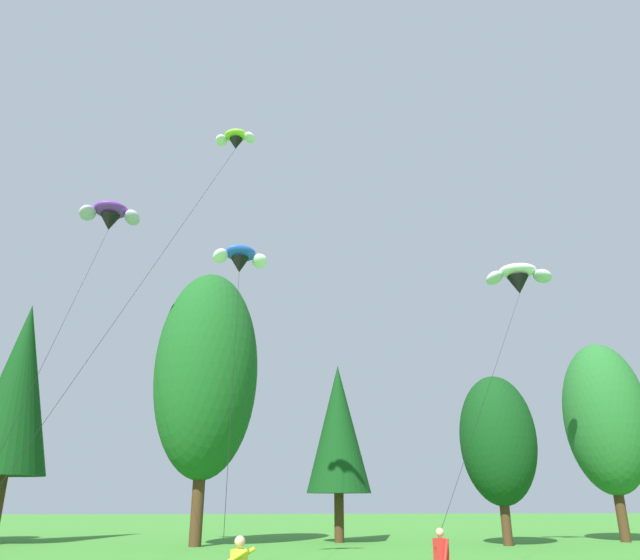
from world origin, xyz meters
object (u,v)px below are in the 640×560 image
(parafoil_kite_mid_blue_white, at_px, (240,259))
(parafoil_kite_far_white, at_px, (518,277))
(parafoil_kite_high_purple, at_px, (110,215))
(kite_flyer_far, at_px, (441,558))
(parafoil_kite_low_lime_white, at_px, (235,140))

(parafoil_kite_mid_blue_white, height_order, parafoil_kite_far_white, parafoil_kite_far_white)
(parafoil_kite_high_purple, bearing_deg, parafoil_kite_far_white, -0.36)
(kite_flyer_far, distance_m, parafoil_kite_mid_blue_white, 14.64)
(kite_flyer_far, bearing_deg, parafoil_kite_mid_blue_white, 128.37)
(parafoil_kite_mid_blue_white, relative_size, parafoil_kite_low_lime_white, 0.62)
(kite_flyer_far, height_order, parafoil_kite_low_lime_white, parafoil_kite_low_lime_white)
(kite_flyer_far, relative_size, parafoil_kite_mid_blue_white, 0.15)
(parafoil_kite_high_purple, height_order, parafoil_kite_mid_blue_white, parafoil_kite_high_purple)
(parafoil_kite_high_purple, height_order, parafoil_kite_low_lime_white, parafoil_kite_low_lime_white)
(parafoil_kite_mid_blue_white, bearing_deg, parafoil_kite_high_purple, 138.02)
(parafoil_kite_mid_blue_white, bearing_deg, kite_flyer_far, -51.63)
(kite_flyer_far, height_order, parafoil_kite_high_purple, parafoil_kite_high_purple)
(kite_flyer_far, relative_size, parafoil_kite_far_white, 0.11)
(parafoil_kite_mid_blue_white, xyz_separation_m, parafoil_kite_low_lime_white, (-0.56, 0.86, 6.55))
(parafoil_kite_mid_blue_white, height_order, parafoil_kite_low_lime_white, parafoil_kite_low_lime_white)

